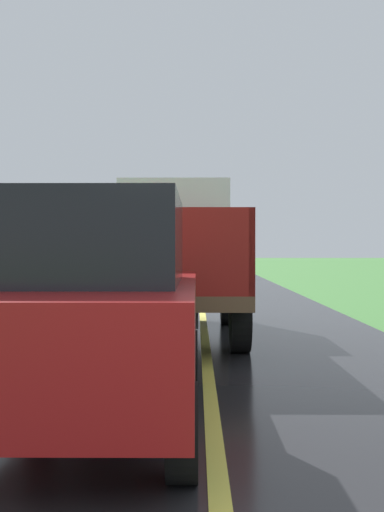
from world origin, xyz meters
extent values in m
cube|color=#2D2D30|center=(-0.57, 9.43, 0.68)|extent=(0.90, 5.51, 0.24)
cube|color=brown|center=(-0.57, 9.43, 0.88)|extent=(2.30, 5.80, 0.20)
cube|color=silver|center=(-0.57, 11.38, 1.93)|extent=(2.10, 1.90, 1.90)
cube|color=black|center=(-0.57, 12.34, 2.26)|extent=(1.78, 0.02, 0.76)
cube|color=maroon|center=(-1.68, 8.46, 1.53)|extent=(0.08, 3.85, 1.10)
cube|color=maroon|center=(0.54, 8.46, 1.53)|extent=(0.08, 3.85, 1.10)
cube|color=maroon|center=(-0.57, 6.57, 1.53)|extent=(2.30, 0.08, 1.10)
cube|color=maroon|center=(-0.57, 10.34, 1.53)|extent=(2.30, 0.08, 1.10)
cylinder|color=black|center=(-1.62, 11.23, 0.58)|extent=(0.28, 1.00, 1.00)
cylinder|color=black|center=(0.48, 11.23, 0.58)|extent=(0.28, 1.00, 1.00)
cylinder|color=black|center=(-1.62, 7.84, 0.58)|extent=(0.28, 1.00, 1.00)
cylinder|color=black|center=(0.48, 7.84, 0.58)|extent=(0.28, 1.00, 1.00)
ellipsoid|color=#8AB238|center=(-0.17, 9.14, 1.49)|extent=(0.40, 0.47, 0.44)
ellipsoid|color=#75C339|center=(-0.86, 8.95, 1.44)|extent=(0.58, 0.61, 0.51)
ellipsoid|color=#84B937|center=(-1.06, 6.88, 1.47)|extent=(0.56, 0.54, 0.40)
ellipsoid|color=#76C234|center=(-0.88, 7.02, 1.14)|extent=(0.45, 0.52, 0.38)
ellipsoid|color=#83C330|center=(-0.35, 7.24, 1.46)|extent=(0.54, 0.54, 0.41)
ellipsoid|color=#79C226|center=(0.29, 8.81, 1.47)|extent=(0.54, 0.53, 0.42)
ellipsoid|color=#88AF2F|center=(-0.34, 7.87, 1.16)|extent=(0.48, 0.58, 0.49)
ellipsoid|color=#7DC324|center=(0.16, 7.70, 1.52)|extent=(0.42, 0.43, 0.41)
cube|color=maroon|center=(-1.00, 4.08, 0.90)|extent=(1.70, 4.10, 0.80)
cube|color=black|center=(-1.00, 3.88, 1.65)|extent=(1.44, 2.05, 0.70)
cylinder|color=black|center=(-1.77, 5.35, 0.40)|extent=(0.20, 0.64, 0.64)
cylinder|color=black|center=(-0.23, 5.35, 0.40)|extent=(0.20, 0.64, 0.64)
cylinder|color=black|center=(-0.23, 2.81, 0.40)|extent=(0.20, 0.64, 0.64)
camera|label=1|loc=(-0.14, -1.19, 1.58)|focal=44.20mm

